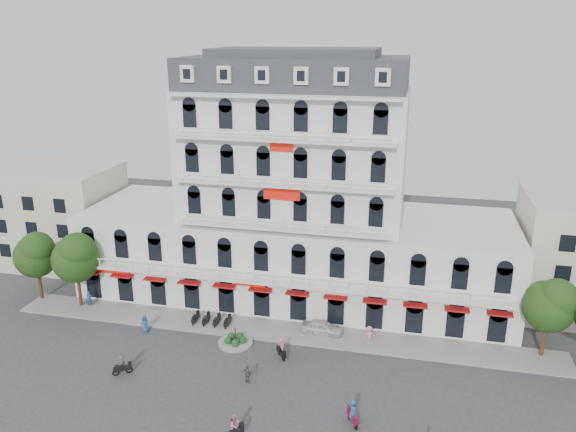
{
  "coord_description": "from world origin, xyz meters",
  "views": [
    {
      "loc": [
        11.78,
        -37.09,
        27.31
      ],
      "look_at": [
        1.04,
        10.0,
        11.39
      ],
      "focal_mm": 35.0,
      "sensor_mm": 36.0,
      "label": 1
    }
  ],
  "objects_px": {
    "parked_car": "(322,328)",
    "rider_center": "(281,347)",
    "rider_west": "(122,364)",
    "rider_east": "(353,412)",
    "rider_southwest": "(235,427)"
  },
  "relations": [
    {
      "from": "parked_car",
      "to": "rider_center",
      "type": "distance_m",
      "value": 5.61
    },
    {
      "from": "rider_west",
      "to": "rider_center",
      "type": "bearing_deg",
      "value": -11.44
    },
    {
      "from": "rider_west",
      "to": "rider_east",
      "type": "distance_m",
      "value": 19.61
    },
    {
      "from": "rider_southwest",
      "to": "rider_center",
      "type": "xyz_separation_m",
      "value": [
        0.7,
        10.9,
        -0.04
      ]
    },
    {
      "from": "rider_west",
      "to": "rider_southwest",
      "type": "height_order",
      "value": "rider_west"
    },
    {
      "from": "parked_car",
      "to": "rider_west",
      "type": "relative_size",
      "value": 1.84
    },
    {
      "from": "parked_car",
      "to": "rider_center",
      "type": "relative_size",
      "value": 2.02
    },
    {
      "from": "parked_car",
      "to": "rider_east",
      "type": "height_order",
      "value": "rider_east"
    },
    {
      "from": "parked_car",
      "to": "rider_center",
      "type": "height_order",
      "value": "rider_center"
    },
    {
      "from": "rider_west",
      "to": "rider_southwest",
      "type": "bearing_deg",
      "value": -60.28
    },
    {
      "from": "parked_car",
      "to": "rider_east",
      "type": "xyz_separation_m",
      "value": [
        4.28,
        -12.21,
        0.33
      ]
    },
    {
      "from": "rider_southwest",
      "to": "rider_east",
      "type": "height_order",
      "value": "rider_southwest"
    },
    {
      "from": "parked_car",
      "to": "rider_southwest",
      "type": "xyz_separation_m",
      "value": [
        -3.57,
        -15.71,
        0.38
      ]
    },
    {
      "from": "rider_east",
      "to": "rider_southwest",
      "type": "bearing_deg",
      "value": 83.89
    },
    {
      "from": "rider_west",
      "to": "rider_east",
      "type": "relative_size",
      "value": 1.05
    }
  ]
}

